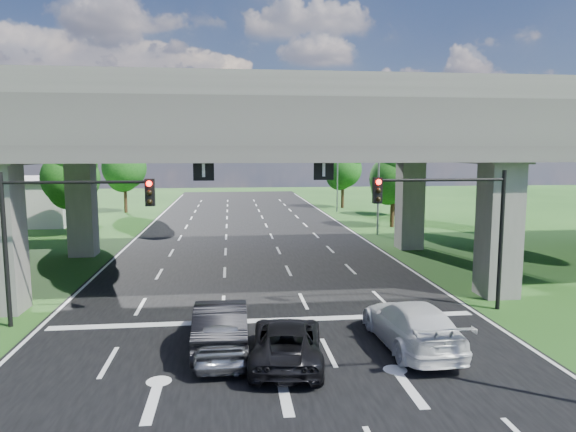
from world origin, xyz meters
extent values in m
plane|color=#1C4415|center=(0.00, 0.00, 0.00)|extent=(160.00, 160.00, 0.00)
cube|color=black|center=(0.00, 10.00, 0.01)|extent=(18.00, 120.00, 0.03)
cube|color=#3C3936|center=(0.00, 12.00, 8.00)|extent=(80.00, 15.00, 2.00)
cube|color=#65625D|center=(0.00, 4.75, 9.50)|extent=(80.00, 0.50, 1.00)
cube|color=#65625D|center=(0.00, 19.25, 9.50)|extent=(80.00, 0.50, 1.00)
cube|color=#65625D|center=(-11.00, 6.00, 3.50)|extent=(1.60, 1.60, 7.00)
cube|color=#65625D|center=(-11.00, 18.00, 3.50)|extent=(1.60, 1.60, 7.00)
cube|color=#65625D|center=(11.00, 6.00, 3.50)|extent=(1.60, 1.60, 7.00)
cube|color=#65625D|center=(11.00, 18.00, 3.50)|extent=(1.60, 1.60, 7.00)
cube|color=black|center=(-2.50, 5.00, 6.00)|extent=(0.85, 0.06, 0.85)
cube|color=black|center=(2.50, 5.00, 6.00)|extent=(0.85, 0.06, 0.85)
cylinder|color=black|center=(10.00, 4.00, 3.00)|extent=(0.18, 0.18, 6.00)
cylinder|color=black|center=(7.25, 4.00, 5.60)|extent=(5.50, 0.12, 0.12)
cube|color=black|center=(4.50, 3.82, 5.20)|extent=(0.35, 0.28, 1.05)
sphere|color=#FF0C05|center=(4.50, 3.66, 5.55)|extent=(0.22, 0.22, 0.22)
cylinder|color=black|center=(-10.00, 4.00, 3.00)|extent=(0.18, 0.18, 6.00)
cylinder|color=black|center=(-7.25, 4.00, 5.60)|extent=(5.50, 0.12, 0.12)
cube|color=black|center=(-4.50, 3.82, 5.20)|extent=(0.35, 0.28, 1.05)
sphere|color=#FF0C05|center=(-4.50, 3.66, 5.55)|extent=(0.22, 0.22, 0.22)
cylinder|color=gray|center=(10.50, 24.00, 5.00)|extent=(0.16, 0.16, 10.00)
cylinder|color=gray|center=(9.00, 24.00, 9.70)|extent=(3.00, 0.10, 0.10)
cube|color=gray|center=(7.50, 24.00, 9.60)|extent=(0.60, 0.25, 0.18)
cylinder|color=gray|center=(10.50, 40.00, 5.00)|extent=(0.16, 0.16, 10.00)
cylinder|color=gray|center=(9.00, 40.00, 9.70)|extent=(3.00, 0.10, 0.10)
cube|color=gray|center=(7.50, 40.00, 9.60)|extent=(0.60, 0.25, 0.18)
cylinder|color=black|center=(-14.00, 26.00, 1.65)|extent=(0.36, 0.36, 3.30)
sphere|color=#164A13|center=(-14.00, 26.00, 4.65)|extent=(4.50, 4.50, 4.50)
sphere|color=#164A13|center=(-13.60, 25.70, 6.00)|extent=(3.60, 3.60, 3.60)
sphere|color=#164A13|center=(-14.30, 26.40, 3.75)|extent=(3.30, 3.30, 3.30)
cylinder|color=black|center=(-17.00, 34.00, 1.43)|extent=(0.36, 0.36, 2.86)
sphere|color=#164A13|center=(-17.00, 34.00, 4.03)|extent=(3.90, 3.90, 3.90)
sphere|color=#164A13|center=(-16.60, 33.70, 5.20)|extent=(3.12, 3.12, 3.12)
sphere|color=#164A13|center=(-17.30, 34.40, 3.25)|extent=(2.86, 2.86, 2.86)
cylinder|color=black|center=(-13.00, 42.00, 1.76)|extent=(0.36, 0.36, 3.52)
sphere|color=#164A13|center=(-13.00, 42.00, 4.96)|extent=(4.80, 4.80, 4.80)
sphere|color=#164A13|center=(-12.60, 41.70, 6.40)|extent=(3.84, 3.84, 3.84)
sphere|color=#164A13|center=(-13.30, 42.40, 4.00)|extent=(3.52, 3.52, 3.52)
cylinder|color=black|center=(13.00, 28.00, 1.54)|extent=(0.36, 0.36, 3.08)
sphere|color=#164A13|center=(13.00, 28.00, 4.34)|extent=(4.20, 4.20, 4.20)
sphere|color=#164A13|center=(13.40, 27.70, 5.60)|extent=(3.36, 3.36, 3.36)
sphere|color=#164A13|center=(12.70, 28.40, 3.50)|extent=(3.08, 3.08, 3.08)
cylinder|color=black|center=(16.00, 36.00, 1.43)|extent=(0.36, 0.36, 2.86)
sphere|color=#164A13|center=(16.00, 36.00, 4.03)|extent=(3.90, 3.90, 3.90)
sphere|color=#164A13|center=(16.40, 35.70, 5.20)|extent=(3.12, 3.12, 3.12)
sphere|color=#164A13|center=(15.70, 36.40, 3.25)|extent=(2.86, 2.86, 2.86)
cylinder|color=black|center=(12.00, 44.00, 1.65)|extent=(0.36, 0.36, 3.30)
sphere|color=#164A13|center=(12.00, 44.00, 4.65)|extent=(4.50, 4.50, 4.50)
sphere|color=#164A13|center=(12.40, 43.70, 6.00)|extent=(3.60, 3.60, 3.60)
sphere|color=#164A13|center=(11.70, 44.40, 3.75)|extent=(3.30, 3.30, 3.30)
imported|color=#9EA0A5|center=(-1.80, 0.13, 0.78)|extent=(1.85, 4.42, 1.49)
imported|color=black|center=(-1.80, 0.94, 0.86)|extent=(1.79, 5.04, 1.65)
imported|color=white|center=(4.75, 0.21, 0.82)|extent=(2.42, 5.53, 1.58)
imported|color=black|center=(0.32, -0.61, 0.70)|extent=(2.79, 5.03, 1.33)
camera|label=1|loc=(-1.42, -16.35, 6.78)|focal=32.00mm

